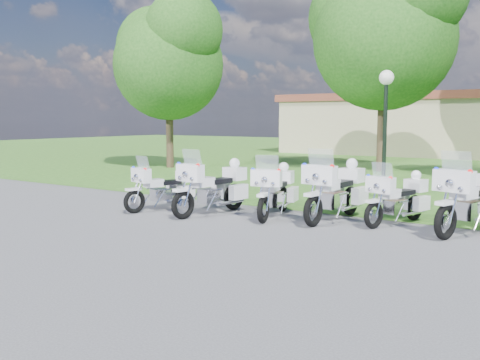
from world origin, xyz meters
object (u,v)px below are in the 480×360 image
Objects in this scene: motorcycle_0 at (164,187)px; motorcycle_1 at (214,186)px; motorcycle_4 at (399,198)px; motorcycle_2 at (275,190)px; lamp_post at (386,101)px; motorcycle_5 at (473,198)px; motorcycle_3 at (336,190)px.

motorcycle_1 reaches higher than motorcycle_0.
motorcycle_1 is 4.51m from motorcycle_4.
motorcycle_4 is (2.82, 0.76, -0.05)m from motorcycle_2.
motorcycle_1 is (1.46, 0.23, 0.09)m from motorcycle_0.
lamp_post reaches higher than motorcycle_4.
motorcycle_2 is (2.95, 0.79, 0.04)m from motorcycle_0.
motorcycle_2 is at bearing 24.99° from motorcycle_5.
lamp_post reaches higher than motorcycle_2.
motorcycle_3 is 1.23× the size of motorcycle_4.
motorcycle_5 reaches higher than motorcycle_4.
motorcycle_2 is (1.49, 0.55, -0.05)m from motorcycle_1.
motorcycle_1 is at bearing 33.85° from motorcycle_4.
motorcycle_4 is (4.31, 1.31, -0.09)m from motorcycle_1.
lamp_post is (-3.29, 3.87, 2.19)m from motorcycle_5.
motorcycle_3 is 1.01× the size of motorcycle_5.
motorcycle_5 is (3.00, 0.28, 0.01)m from motorcycle_3.
motorcycle_3 is at bearing 21.41° from motorcycle_5.
motorcycle_5 is at bearing -49.68° from lamp_post.
motorcycle_4 is at bearing -149.96° from motorcycle_0.
motorcycle_0 is 3.06m from motorcycle_2.
lamp_post is at bearing -49.30° from motorcycle_4.
motorcycle_2 is 1.09× the size of motorcycle_4.
motorcycle_3 is (4.38, 1.20, 0.12)m from motorcycle_0.
motorcycle_5 is at bearing 175.22° from motorcycle_2.
lamp_post reaches higher than motorcycle_5.
lamp_post is at bearing -82.56° from motorcycle_3.
motorcycle_3 is 4.71m from lamp_post.
motorcycle_1 is at bearing 28.00° from motorcycle_5.
motorcycle_0 is 0.93× the size of motorcycle_2.
motorcycle_0 is at bearing 18.85° from motorcycle_3.
motorcycle_1 is 6.05m from motorcycle_5.
motorcycle_4 is at bearing -66.25° from lamp_post.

